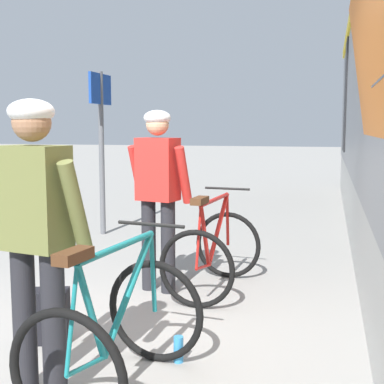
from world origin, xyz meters
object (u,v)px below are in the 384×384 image
(cyclist_far_in_olive, at_px, (36,223))
(backpack_on_platform, at_px, (50,316))
(cyclist_near_in_red, at_px, (158,184))
(bicycle_near_red, at_px, (213,251))
(bicycle_far_teal, at_px, (116,332))
(platform_sign_post, at_px, (101,125))
(water_bottle_by_the_backpack, at_px, (36,326))
(water_bottle_near_the_bikes, at_px, (178,349))

(cyclist_far_in_olive, relative_size, backpack_on_platform, 4.40)
(cyclist_near_in_red, distance_m, bicycle_near_red, 0.84)
(bicycle_far_teal, height_order, platform_sign_post, platform_sign_post)
(water_bottle_by_the_backpack, bearing_deg, cyclist_far_in_olive, -57.45)
(cyclist_near_in_red, distance_m, platform_sign_post, 3.00)
(bicycle_near_red, relative_size, platform_sign_post, 0.47)
(cyclist_near_in_red, xyz_separation_m, bicycle_near_red, (0.53, 0.10, -0.65))
(backpack_on_platform, height_order, water_bottle_near_the_bikes, backpack_on_platform)
(cyclist_far_in_olive, distance_m, water_bottle_by_the_backpack, 1.30)
(backpack_on_platform, bearing_deg, bicycle_near_red, 40.67)
(cyclist_far_in_olive, xyz_separation_m, bicycle_near_red, (0.57, 2.24, -0.65))
(cyclist_near_in_red, xyz_separation_m, platform_sign_post, (-1.67, 2.43, 0.57))
(backpack_on_platform, distance_m, water_bottle_near_the_bikes, 1.04)
(cyclist_near_in_red, bearing_deg, cyclist_far_in_olive, -91.15)
(cyclist_near_in_red, distance_m, water_bottle_near_the_bikes, 1.88)
(water_bottle_near_the_bikes, bearing_deg, bicycle_far_teal, -113.17)
(cyclist_far_in_olive, xyz_separation_m, backpack_on_platform, (-0.36, 0.74, -0.85))
(bicycle_near_red, relative_size, water_bottle_near_the_bikes, 6.21)
(cyclist_far_in_olive, distance_m, water_bottle_near_the_bikes, 1.34)
(water_bottle_near_the_bikes, height_order, water_bottle_by_the_backpack, water_bottle_by_the_backpack)
(cyclist_near_in_red, xyz_separation_m, water_bottle_near_the_bikes, (0.63, -1.49, -0.96))
(cyclist_near_in_red, bearing_deg, water_bottle_near_the_bikes, -67.17)
(water_bottle_near_the_bikes, bearing_deg, bicycle_near_red, 93.64)
(backpack_on_platform, distance_m, platform_sign_post, 4.28)
(cyclist_far_in_olive, bearing_deg, platform_sign_post, 109.63)
(cyclist_near_in_red, distance_m, water_bottle_by_the_backpack, 1.76)
(bicycle_near_red, bearing_deg, cyclist_far_in_olive, -104.29)
(backpack_on_platform, bearing_deg, water_bottle_near_the_bikes, -22.86)
(cyclist_near_in_red, height_order, cyclist_far_in_olive, same)
(cyclist_near_in_red, bearing_deg, platform_sign_post, 124.52)
(bicycle_near_red, height_order, water_bottle_near_the_bikes, bicycle_near_red)
(water_bottle_by_the_backpack, height_order, platform_sign_post, platform_sign_post)
(platform_sign_post, bearing_deg, cyclist_near_in_red, -55.48)
(bicycle_far_teal, relative_size, platform_sign_post, 0.48)
(cyclist_far_in_olive, height_order, water_bottle_near_the_bikes, cyclist_far_in_olive)
(cyclist_near_in_red, relative_size, water_bottle_by_the_backpack, 8.38)
(water_bottle_by_the_backpack, distance_m, platform_sign_post, 4.26)
(bicycle_near_red, relative_size, water_bottle_by_the_backpack, 5.38)
(bicycle_far_teal, bearing_deg, platform_sign_post, 114.94)
(cyclist_far_in_olive, xyz_separation_m, bicycle_far_teal, (0.44, 0.11, -0.65))
(backpack_on_platform, bearing_deg, bicycle_far_teal, -55.71)
(cyclist_far_in_olive, height_order, platform_sign_post, platform_sign_post)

